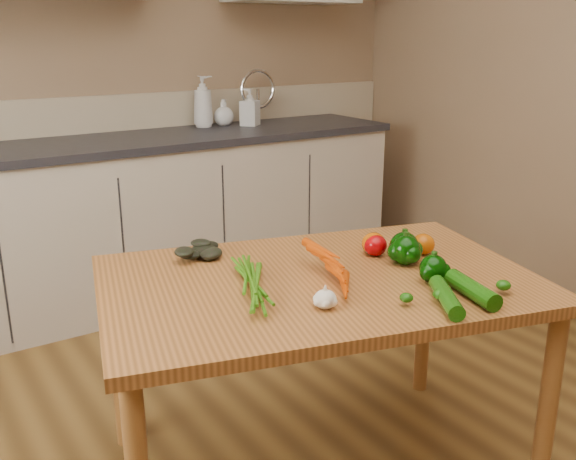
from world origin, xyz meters
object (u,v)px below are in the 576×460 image
(pepper_b, at_px, (404,247))
(tomato_c, at_px, (423,244))
(table, at_px, (318,301))
(tomato_b, at_px, (374,244))
(zucchini_b, at_px, (446,297))
(leafy_greens, at_px, (191,246))
(zucchini_a, at_px, (472,290))
(soap_bottle_a, at_px, (203,102))
(garlic_bulb, at_px, (325,299))
(soap_bottle_c, at_px, (224,112))
(carrot_bunch, at_px, (306,272))
(soap_bottle_b, at_px, (250,107))
(pepper_a, at_px, (406,250))
(tomato_a, at_px, (375,245))
(pepper_c, at_px, (433,269))

(pepper_b, distance_m, tomato_c, 0.11)
(table, bearing_deg, tomato_b, 29.77)
(tomato_c, xyz_separation_m, zucchini_b, (-0.25, -0.35, -0.01))
(leafy_greens, relative_size, zucchini_b, 0.85)
(zucchini_a, bearing_deg, soap_bottle_a, 82.94)
(garlic_bulb, xyz_separation_m, pepper_b, (0.44, 0.16, 0.02))
(soap_bottle_c, height_order, tomato_c, soap_bottle_c)
(soap_bottle_c, height_order, zucchini_a, soap_bottle_c)
(zucchini_a, bearing_deg, leafy_greens, 125.79)
(carrot_bunch, bearing_deg, soap_bottle_a, 87.52)
(soap_bottle_b, height_order, pepper_a, soap_bottle_b)
(table, xyz_separation_m, soap_bottle_b, (0.81, 1.84, 0.38))
(carrot_bunch, distance_m, tomato_a, 0.34)
(soap_bottle_a, xyz_separation_m, pepper_c, (-0.29, -2.15, -0.30))
(pepper_a, relative_size, pepper_c, 1.13)
(table, relative_size, leafy_greens, 7.92)
(pepper_a, height_order, tomato_c, pepper_a)
(table, distance_m, zucchini_b, 0.42)
(soap_bottle_a, height_order, zucchini_a, soap_bottle_a)
(zucchini_a, bearing_deg, table, 126.12)
(table, distance_m, tomato_c, 0.44)
(soap_bottle_c, xyz_separation_m, carrot_bunch, (-0.74, -1.94, -0.24))
(pepper_a, distance_m, tomato_a, 0.12)
(table, bearing_deg, zucchini_a, -38.92)
(carrot_bunch, bearing_deg, tomato_c, 14.64)
(tomato_a, bearing_deg, pepper_b, -68.50)
(zucchini_b, bearing_deg, tomato_a, 75.84)
(soap_bottle_b, relative_size, pepper_b, 2.21)
(garlic_bulb, relative_size, pepper_b, 0.63)
(soap_bottle_c, distance_m, carrot_bunch, 2.09)
(zucchini_b, bearing_deg, soap_bottle_c, 77.32)
(soap_bottle_a, xyz_separation_m, tomato_b, (-0.27, -1.86, -0.30))
(soap_bottle_c, bearing_deg, tomato_a, -106.74)
(soap_bottle_b, bearing_deg, zucchini_b, 33.98)
(pepper_b, xyz_separation_m, tomato_b, (-0.03, 0.11, -0.01))
(leafy_greens, distance_m, tomato_c, 0.78)
(leafy_greens, xyz_separation_m, tomato_a, (0.54, -0.30, -0.01))
(soap_bottle_b, height_order, pepper_c, soap_bottle_b)
(tomato_a, bearing_deg, garlic_bulb, -147.12)
(tomato_b, bearing_deg, tomato_a, -109.17)
(carrot_bunch, xyz_separation_m, tomato_b, (0.34, 0.09, 0.00))
(soap_bottle_a, height_order, carrot_bunch, soap_bottle_a)
(garlic_bulb, bearing_deg, soap_bottle_c, 69.20)
(table, bearing_deg, soap_bottle_c, 85.35)
(carrot_bunch, distance_m, tomato_b, 0.35)
(soap_bottle_b, relative_size, garlic_bulb, 3.48)
(table, xyz_separation_m, zucchini_a, (0.27, -0.37, 0.11))
(carrot_bunch, distance_m, tomato_c, 0.48)
(soap_bottle_c, bearing_deg, garlic_bulb, -115.20)
(pepper_b, bearing_deg, zucchini_b, -113.97)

